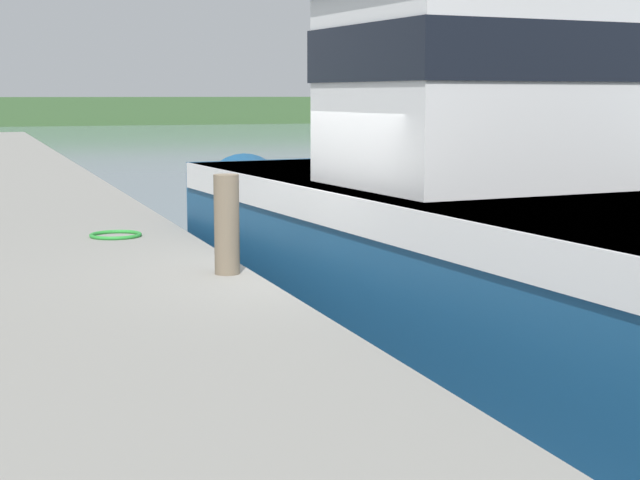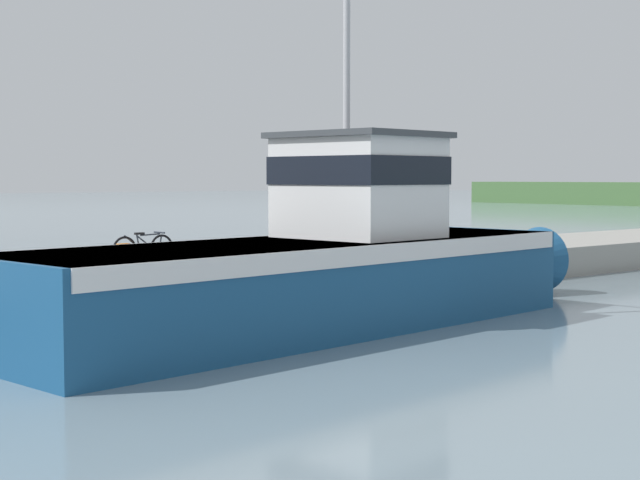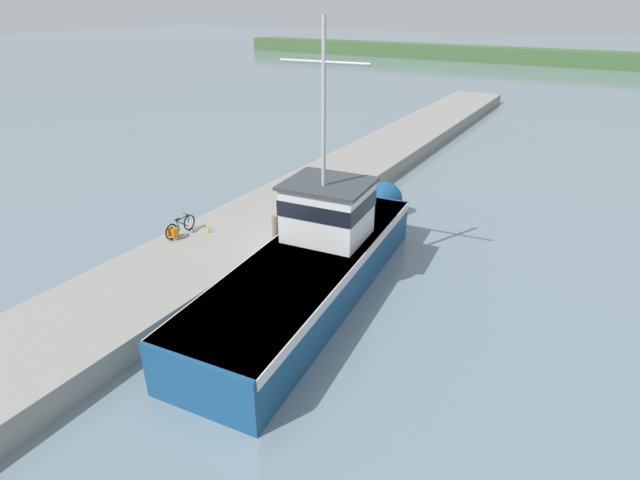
{
  "view_description": "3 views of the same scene",
  "coord_description": "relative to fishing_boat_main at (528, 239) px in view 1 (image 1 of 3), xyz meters",
  "views": [
    {
      "loc": [
        -3.63,
        -9.4,
        2.68
      ],
      "look_at": [
        -0.81,
        -1.58,
        1.44
      ],
      "focal_mm": 55.0,
      "sensor_mm": 36.0,
      "label": 1
    },
    {
      "loc": [
        15.83,
        -13.87,
        2.94
      ],
      "look_at": [
        0.32,
        -0.34,
        1.62
      ],
      "focal_mm": 55.0,
      "sensor_mm": 36.0,
      "label": 2
    },
    {
      "loc": [
        9.6,
        -14.78,
        9.6
      ],
      "look_at": [
        0.88,
        0.11,
        1.29
      ],
      "focal_mm": 28.0,
      "sensor_mm": 36.0,
      "label": 3
    }
  ],
  "objects": [
    {
      "name": "ground_plane",
      "position": [
        -1.51,
        1.19,
        -1.28
      ],
      "size": [
        320.0,
        320.0,
        0.0
      ],
      "primitive_type": "plane",
      "color": "gray"
    },
    {
      "name": "dock_pier",
      "position": [
        -4.69,
        1.19,
        -0.84
      ],
      "size": [
        4.51,
        80.0,
        0.88
      ],
      "primitive_type": "cube",
      "color": "gray",
      "rests_on": "ground_plane"
    },
    {
      "name": "far_shoreline",
      "position": [
        28.49,
        79.89,
        -0.07
      ],
      "size": [
        180.0,
        5.0,
        2.43
      ],
      "primitive_type": "cube",
      "color": "#426638",
      "rests_on": "ground_plane"
    },
    {
      "name": "fishing_boat_main",
      "position": [
        0.0,
        0.0,
        0.0
      ],
      "size": [
        4.58,
        15.01,
        9.22
      ],
      "rotation": [
        0.0,
        0.0,
        0.09
      ],
      "color": "navy",
      "rests_on": "ground_plane"
    },
    {
      "name": "mooring_post",
      "position": [
        -2.71,
        1.28,
        0.1
      ],
      "size": [
        0.25,
        0.25,
        1.01
      ],
      "primitive_type": "cylinder",
      "color": "#756651",
      "rests_on": "dock_pier"
    },
    {
      "name": "hose_coil",
      "position": [
        -3.39,
        4.3,
        -0.38
      ],
      "size": [
        0.66,
        0.66,
        0.05
      ],
      "primitive_type": "torus",
      "color": "green",
      "rests_on": "dock_pier"
    }
  ]
}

